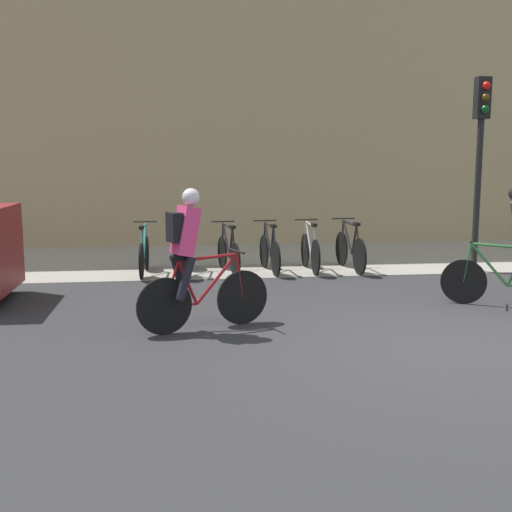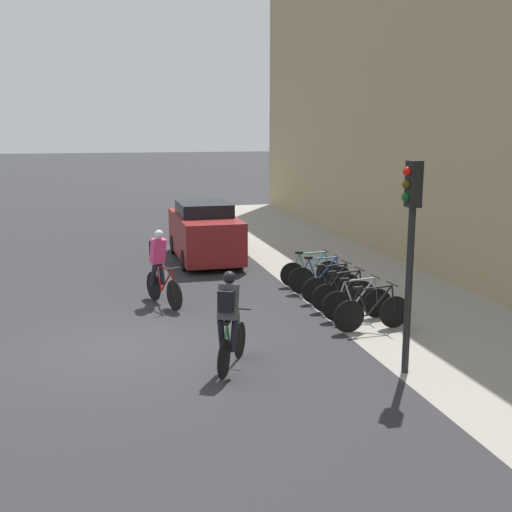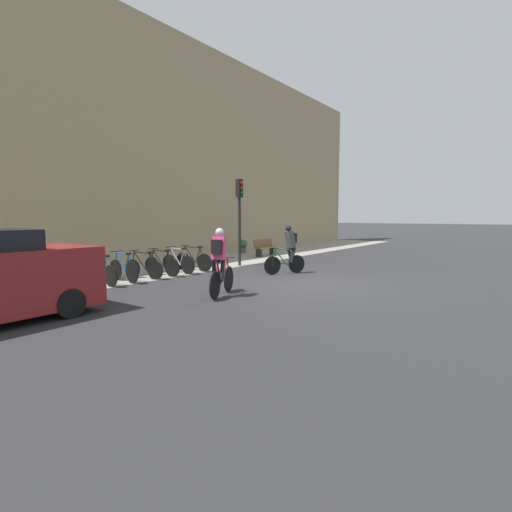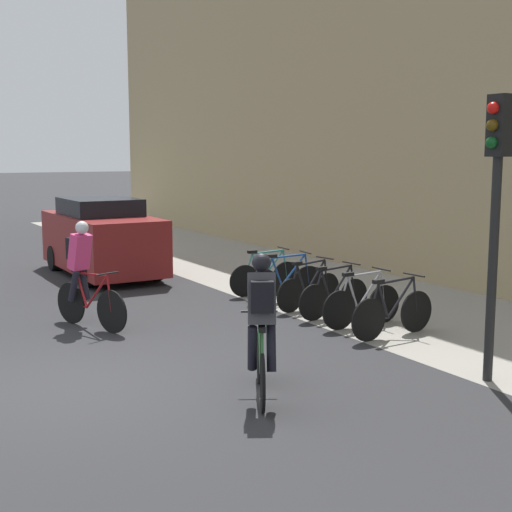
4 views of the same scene
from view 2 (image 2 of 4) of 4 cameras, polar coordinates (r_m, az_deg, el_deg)
The scene contains 12 objects.
ground at distance 12.72m, azimuth -11.89°, elevation -7.99°, with size 200.00×200.00×0.00m, color #2B2B2D.
kerb_strip at distance 14.57m, azimuth 15.80°, elevation -5.66°, with size 44.00×4.50×0.01m, color gray.
cyclist_pink at distance 15.41m, azimuth -8.56°, elevation -0.82°, with size 1.69×0.72×1.80m.
cyclist_grey at distance 11.05m, azimuth -2.38°, elevation -5.57°, with size 1.51×0.83×1.77m.
parked_bike_0 at distance 17.15m, azimuth 4.84°, elevation -1.37°, with size 0.46×1.65×0.96m.
parked_bike_1 at distance 16.42m, azimuth 5.74°, elevation -1.93°, with size 0.46×1.67×0.98m.
parked_bike_2 at distance 15.71m, azimuth 6.71°, elevation -2.63°, with size 0.46×1.59×0.95m.
parked_bike_3 at distance 15.00m, azimuth 7.78°, elevation -3.31°, with size 0.46×1.61×0.96m.
parked_bike_4 at distance 14.29m, azimuth 8.96°, elevation -4.05°, with size 0.46×1.63×0.97m.
parked_bike_5 at distance 13.60m, azimuth 10.27°, elevation -4.86°, with size 0.46×1.74×0.98m.
traffic_light_pole at distance 10.92m, azimuth 13.60°, elevation 2.38°, with size 0.26×0.30×3.63m.
parked_car at distance 20.37m, azimuth -4.59°, elevation 2.09°, with size 4.30×1.84×1.85m.
Camera 2 is at (12.02, -0.36, 4.16)m, focal length 45.00 mm.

